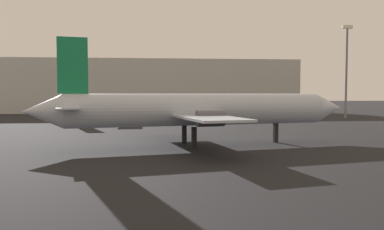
# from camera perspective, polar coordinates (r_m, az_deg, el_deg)

# --- Properties ---
(airplane_on_taxiway) EXTENTS (36.10, 23.53, 11.20)m
(airplane_on_taxiway) POSITION_cam_1_polar(r_m,az_deg,el_deg) (42.30, 1.05, 0.79)
(airplane_on_taxiway) COLOR #B2BCCC
(airplane_on_taxiway) RESTS_ON ground_plane
(airplane_far_left) EXTENTS (29.15, 20.75, 9.27)m
(airplane_far_left) POSITION_cam_1_polar(r_m,az_deg,el_deg) (78.54, -9.38, 0.95)
(airplane_far_left) COLOR silver
(airplane_far_left) RESTS_ON ground_plane
(light_mast_right) EXTENTS (2.40, 0.50, 21.45)m
(light_mast_right) POSITION_cam_1_polar(r_m,az_deg,el_deg) (97.36, 21.68, 6.63)
(light_mast_right) COLOR slate
(light_mast_right) RESTS_ON ground_plane
(terminal_building) EXTENTS (89.60, 21.63, 15.94)m
(terminal_building) POSITION_cam_1_polar(r_m,az_deg,el_deg) (124.17, -6.09, 4.16)
(terminal_building) COLOR #B7B7B2
(terminal_building) RESTS_ON ground_plane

